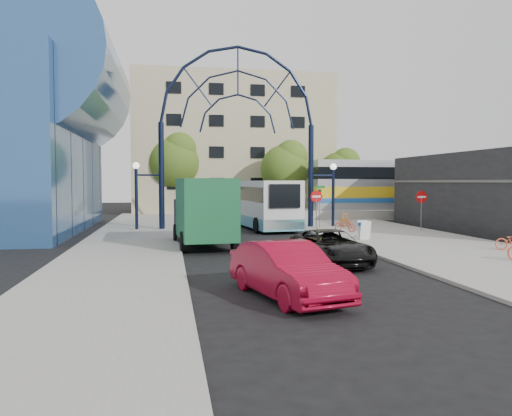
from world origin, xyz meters
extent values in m
plane|color=black|center=(0.00, 0.00, 0.00)|extent=(120.00, 120.00, 0.00)
cube|color=gray|center=(8.00, 4.00, 0.06)|extent=(8.00, 56.00, 0.12)
cube|color=gray|center=(-6.50, 6.00, 0.06)|extent=(5.00, 50.00, 0.12)
cylinder|color=black|center=(-5.00, 14.00, 3.50)|extent=(0.36, 0.36, 7.00)
cylinder|color=black|center=(5.00, 14.00, 3.50)|extent=(0.36, 0.36, 7.00)
cylinder|color=black|center=(-6.60, 14.00, 2.00)|extent=(0.20, 0.20, 4.00)
cylinder|color=black|center=(6.60, 14.00, 2.00)|extent=(0.20, 0.20, 4.00)
sphere|color=white|center=(-6.60, 14.00, 4.20)|extent=(0.44, 0.44, 0.44)
sphere|color=white|center=(6.60, 14.00, 4.20)|extent=(0.44, 0.44, 0.44)
cylinder|color=slate|center=(4.80, 12.00, 1.22)|extent=(0.06, 0.06, 2.20)
cylinder|color=red|center=(4.80, 12.00, 2.22)|extent=(0.80, 0.04, 0.80)
cube|color=white|center=(4.80, 11.97, 2.22)|extent=(0.55, 0.02, 0.12)
cylinder|color=slate|center=(11.00, 10.00, 1.22)|extent=(0.06, 0.06, 2.20)
cylinder|color=red|center=(11.00, 10.00, 2.22)|extent=(0.76, 0.04, 0.76)
cube|color=white|center=(11.00, 9.97, 2.22)|extent=(0.55, 0.02, 0.12)
cylinder|color=slate|center=(5.20, 12.60, 1.52)|extent=(0.05, 0.05, 2.80)
cube|color=#146626|center=(5.20, 12.60, 2.82)|extent=(0.70, 0.03, 0.18)
cube|color=#146626|center=(5.20, 12.60, 2.57)|extent=(0.03, 0.70, 0.18)
cube|color=white|center=(5.60, 5.80, 0.62)|extent=(0.55, 0.26, 0.99)
cube|color=white|center=(5.60, 6.15, 0.62)|extent=(0.55, 0.26, 0.99)
cube|color=#1E59A5|center=(5.60, 5.98, 0.95)|extent=(0.55, 0.42, 0.14)
cylinder|color=#2C5389|center=(-12.00, 15.00, 10.00)|extent=(9.00, 16.00, 9.00)
cube|color=black|center=(16.00, 10.00, 2.50)|extent=(6.00, 16.00, 5.00)
cube|color=tan|center=(2.00, 35.00, 7.00)|extent=(20.00, 12.00, 14.00)
cube|color=gray|center=(20.00, 22.00, 0.40)|extent=(32.00, 5.00, 0.80)
cube|color=#B7B7BC|center=(20.00, 22.00, 2.90)|extent=(25.00, 3.00, 4.20)
cube|color=gold|center=(20.00, 22.00, 2.30)|extent=(25.10, 3.05, 0.90)
cube|color=black|center=(20.00, 22.00, 3.90)|extent=(25.05, 3.05, 1.00)
cube|color=#1E59A5|center=(20.00, 22.00, 1.60)|extent=(25.10, 3.05, 0.35)
cylinder|color=#382314|center=(6.00, 26.00, 1.26)|extent=(0.36, 0.36, 2.52)
sphere|color=#2F5717|center=(6.00, 26.00, 4.34)|extent=(4.48, 4.48, 4.48)
sphere|color=#2F5717|center=(6.50, 25.70, 5.46)|extent=(3.08, 3.08, 3.08)
cylinder|color=#382314|center=(-4.00, 30.00, 1.44)|extent=(0.36, 0.36, 2.88)
sphere|color=#2F5717|center=(-4.00, 30.00, 4.96)|extent=(5.12, 5.12, 5.12)
sphere|color=#2F5717|center=(-3.50, 29.70, 6.24)|extent=(3.52, 3.52, 3.52)
cylinder|color=#382314|center=(12.00, 28.00, 1.17)|extent=(0.36, 0.36, 2.34)
sphere|color=#2F5717|center=(12.00, 28.00, 4.03)|extent=(4.16, 4.16, 4.16)
sphere|color=#2F5717|center=(12.50, 27.70, 5.07)|extent=(2.86, 2.86, 2.86)
cube|color=silver|center=(1.62, 15.78, 1.77)|extent=(3.77, 11.83, 2.93)
cube|color=#4F9FB0|center=(1.62, 15.78, 0.56)|extent=(3.81, 11.83, 0.71)
cube|color=black|center=(1.62, 15.78, 2.38)|extent=(3.80, 11.61, 0.91)
cube|color=black|center=(2.23, 9.92, 2.33)|extent=(1.91, 0.34, 1.42)
cube|color=black|center=(1.02, 21.51, 1.62)|extent=(2.43, 0.43, 1.62)
cylinder|color=black|center=(-0.01, 19.23, 0.49)|extent=(0.38, 0.99, 0.97)
cylinder|color=black|center=(2.50, 19.49, 0.49)|extent=(0.38, 0.99, 0.97)
cylinder|color=black|center=(0.81, 11.37, 0.49)|extent=(0.38, 0.99, 0.97)
cylinder|color=black|center=(3.32, 11.63, 0.49)|extent=(0.38, 0.99, 0.97)
cube|color=black|center=(-3.05, 7.67, 1.11)|extent=(2.47, 2.56, 2.21)
cube|color=black|center=(-3.12, 8.88, 1.56)|extent=(2.01, 0.23, 1.01)
cube|color=#165630|center=(-2.85, 4.66, 1.91)|extent=(2.71, 4.77, 2.82)
cylinder|color=black|center=(-4.18, 7.30, 0.48)|extent=(0.32, 0.98, 0.97)
cylinder|color=black|center=(-1.87, 7.45, 0.48)|extent=(0.32, 0.98, 0.97)
cylinder|color=black|center=(-3.93, 3.38, 0.48)|extent=(0.32, 0.98, 0.97)
cylinder|color=black|center=(-1.62, 3.53, 0.48)|extent=(0.32, 0.98, 0.97)
imported|color=black|center=(1.58, -0.53, 0.65)|extent=(2.46, 4.82, 1.31)
imported|color=maroon|center=(-1.40, -5.78, 0.76)|extent=(2.68, 4.86, 1.52)
imported|color=red|center=(6.09, 10.23, 0.52)|extent=(1.31, 1.55, 0.80)
imported|color=orange|center=(7.42, 14.00, 0.60)|extent=(0.50, 1.60, 0.95)
camera|label=1|loc=(-4.55, -18.84, 3.16)|focal=35.00mm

